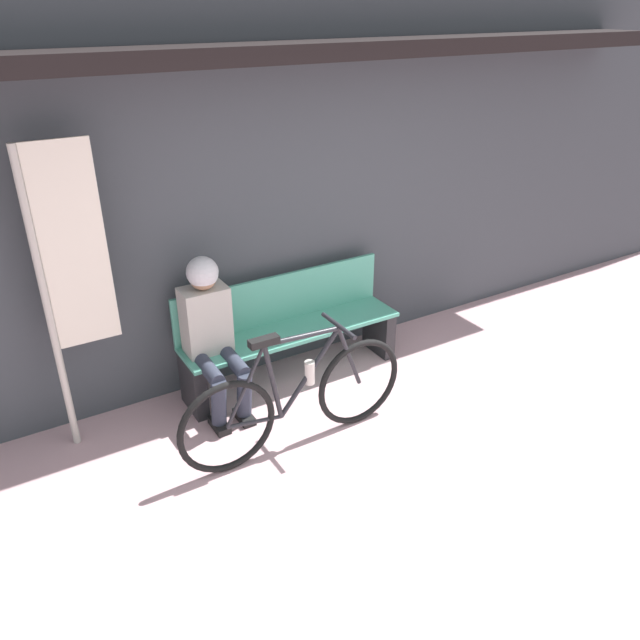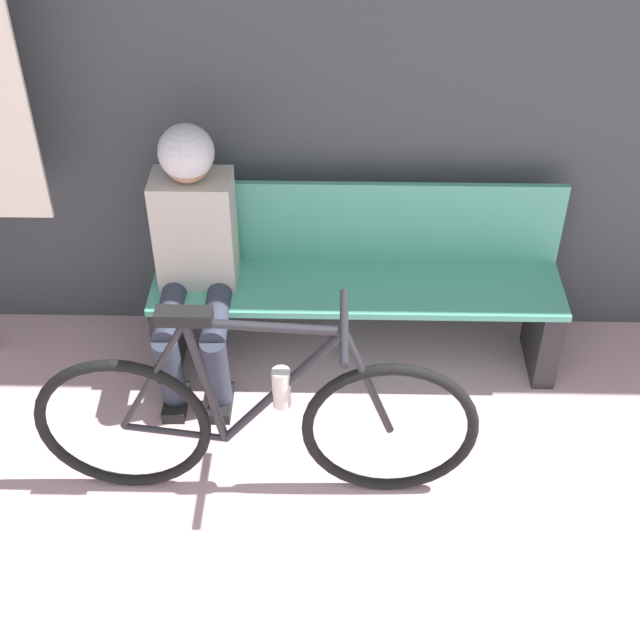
{
  "view_description": "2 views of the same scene",
  "coord_description": "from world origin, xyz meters",
  "px_view_note": "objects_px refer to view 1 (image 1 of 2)",
  "views": [
    {
      "loc": [
        -2.36,
        -1.67,
        2.82
      ],
      "look_at": [
        -0.26,
        1.81,
        0.71
      ],
      "focal_mm": 35.0,
      "sensor_mm": 36.0,
      "label": 1
    },
    {
      "loc": [
        -0.37,
        -0.93,
        2.86
      ],
      "look_at": [
        -0.43,
        1.71,
        0.67
      ],
      "focal_mm": 50.0,
      "sensor_mm": 36.0,
      "label": 2
    }
  ],
  "objects_px": {
    "banner_pole": "(65,269)",
    "person_seated": "(211,326)",
    "park_bench_near": "(289,331)",
    "bicycle": "(297,399)"
  },
  "relations": [
    {
      "from": "park_bench_near",
      "to": "person_seated",
      "type": "xyz_separation_m",
      "value": [
        -0.7,
        -0.11,
        0.29
      ]
    },
    {
      "from": "park_bench_near",
      "to": "bicycle",
      "type": "distance_m",
      "value": 0.92
    },
    {
      "from": "bicycle",
      "to": "person_seated",
      "type": "distance_m",
      "value": 0.85
    },
    {
      "from": "bicycle",
      "to": "park_bench_near",
      "type": "bearing_deg",
      "value": 64.54
    },
    {
      "from": "person_seated",
      "to": "park_bench_near",
      "type": "bearing_deg",
      "value": 8.59
    },
    {
      "from": "park_bench_near",
      "to": "banner_pole",
      "type": "height_order",
      "value": "banner_pole"
    },
    {
      "from": "banner_pole",
      "to": "person_seated",
      "type": "bearing_deg",
      "value": -6.89
    },
    {
      "from": "bicycle",
      "to": "person_seated",
      "type": "xyz_separation_m",
      "value": [
        -0.31,
        0.72,
        0.32
      ]
    },
    {
      "from": "park_bench_near",
      "to": "bicycle",
      "type": "xyz_separation_m",
      "value": [
        -0.39,
        -0.83,
        -0.04
      ]
    },
    {
      "from": "banner_pole",
      "to": "bicycle",
      "type": "bearing_deg",
      "value": -34.86
    }
  ]
}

